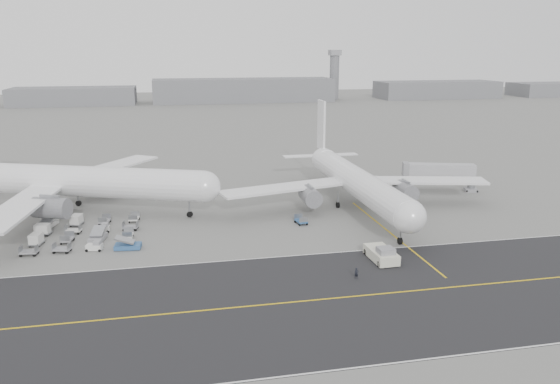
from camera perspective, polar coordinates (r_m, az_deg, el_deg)
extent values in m
plane|color=gray|center=(86.46, -5.93, -6.66)|extent=(700.00, 700.00, 0.00)
cube|color=#252528|center=(70.79, -0.26, -11.58)|extent=(220.00, 32.00, 0.02)
cube|color=gold|center=(70.78, -0.26, -11.57)|extent=(220.00, 0.30, 0.01)
cube|color=silver|center=(85.01, -2.40, -6.95)|extent=(220.00, 0.25, 0.01)
cube|color=silver|center=(57.38, 3.05, -18.39)|extent=(220.00, 0.25, 0.01)
cube|color=gold|center=(98.27, 11.47, -4.22)|extent=(0.30, 40.00, 0.01)
cylinder|color=slate|center=(362.03, 5.69, 11.84)|extent=(6.00, 6.00, 28.00)
cube|color=gray|center=(361.62, 5.75, 14.29)|extent=(7.00, 7.00, 3.50)
cylinder|color=white|center=(114.73, -20.60, 1.08)|extent=(51.62, 24.95, 6.08)
sphere|color=white|center=(104.08, -7.85, 0.57)|extent=(5.96, 5.96, 5.96)
cube|color=white|center=(102.60, -25.59, -1.41)|extent=(10.12, 29.69, 0.45)
cube|color=white|center=(129.19, -17.58, 2.43)|extent=(22.11, 27.49, 0.45)
cylinder|color=gray|center=(105.55, -22.82, -1.55)|extent=(7.40, 5.86, 3.77)
cylinder|color=gray|center=(123.99, -17.49, 1.22)|extent=(7.40, 5.86, 3.77)
cylinder|color=black|center=(106.57, -9.41, -2.31)|extent=(1.25, 0.88, 1.15)
cylinder|color=black|center=(114.08, -22.10, -2.08)|extent=(1.25, 0.88, 1.15)
cylinder|color=black|center=(120.08, -20.31, -1.11)|extent=(1.25, 0.88, 1.15)
cylinder|color=gray|center=(106.12, -9.44, -1.49)|extent=(0.36, 0.36, 3.19)
cylinder|color=white|center=(110.18, 8.06, 1.05)|extent=(5.91, 48.22, 5.52)
sphere|color=white|center=(88.79, 13.38, -2.55)|extent=(5.41, 5.41, 5.41)
cone|color=white|center=(133.52, 4.35, 3.72)|extent=(5.05, 9.44, 4.97)
cube|color=white|center=(132.85, 4.34, 7.00)|extent=(0.54, 5.29, 11.75)
cube|color=white|center=(133.06, 2.23, 3.77)|extent=(8.83, 2.71, 0.25)
cube|color=white|center=(135.76, 6.21, 3.91)|extent=(8.83, 2.71, 0.25)
cube|color=white|center=(107.40, 0.52, 0.46)|extent=(27.07, 12.29, 0.45)
cube|color=white|center=(117.11, 14.54, 1.18)|extent=(27.08, 11.90, 0.45)
cylinder|color=gray|center=(106.61, 3.18, -0.44)|extent=(3.47, 5.90, 3.42)
cylinder|color=gray|center=(113.42, 12.97, 0.13)|extent=(3.47, 5.90, 3.42)
cylinder|color=black|center=(92.88, 12.42, -5.01)|extent=(0.51, 1.20, 1.20)
cylinder|color=black|center=(112.00, 6.06, -1.34)|extent=(0.51, 1.20, 1.20)
cylinder|color=black|center=(114.20, 9.22, -1.14)|extent=(0.51, 1.20, 1.20)
cylinder|color=gray|center=(92.41, 12.47, -4.17)|extent=(0.36, 0.36, 2.90)
cube|color=silver|center=(85.45, 10.53, -6.43)|extent=(3.48, 6.84, 1.52)
cube|color=gray|center=(83.76, 10.99, -6.06)|extent=(2.46, 2.25, 0.98)
cylinder|color=gray|center=(89.11, 9.45, -5.75)|extent=(0.27, 2.83, 0.17)
cylinder|color=black|center=(82.85, 10.35, -7.43)|extent=(0.47, 0.99, 0.98)
cylinder|color=black|center=(83.99, 12.13, -7.22)|extent=(0.47, 0.99, 0.98)
cylinder|color=black|center=(87.30, 8.97, -6.21)|extent=(0.47, 0.99, 0.98)
cylinder|color=black|center=(88.38, 10.68, -6.02)|extent=(0.47, 0.99, 0.98)
cylinder|color=gray|center=(131.36, 19.37, 0.96)|extent=(1.68, 1.68, 4.20)
cube|color=gray|center=(131.76, 19.31, 0.23)|extent=(3.41, 3.41, 0.73)
cube|color=#AFAFB4|center=(129.18, 16.31, 2.23)|extent=(15.91, 7.45, 2.73)
cube|color=gray|center=(127.95, 12.98, 2.33)|extent=(2.19, 3.58, 3.15)
cylinder|color=black|center=(133.14, 19.67, 0.32)|extent=(0.49, 0.69, 0.63)
imported|color=black|center=(78.28, 7.99, -8.42)|extent=(0.60, 0.40, 1.64)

